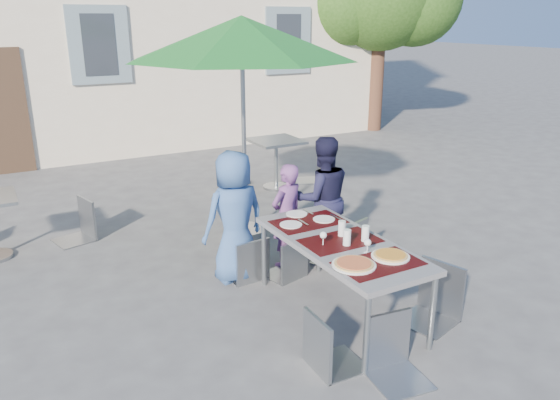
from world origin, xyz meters
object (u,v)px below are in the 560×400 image
chair_2 (348,215)px  bg_chair_r_0 (76,196)px  child_2 (322,198)px  chair_0 (248,234)px  pizza_near_right (390,256)px  bg_chair_r_1 (314,148)px  chair_3 (329,309)px  patio_umbrella (242,40)px  cafe_table_1 (276,154)px  child_1 (287,216)px  chair_4 (439,260)px  dining_table (340,246)px  child_0 (235,217)px  chair_5 (397,313)px  chair_1 (289,235)px  bg_chair_l_1 (228,164)px  pizza_near_left (354,264)px

chair_2 → bg_chair_r_0: (-2.48, 2.29, -0.05)m
child_2 → chair_0: size_ratio=1.60×
pizza_near_right → bg_chair_r_1: 4.84m
pizza_near_right → chair_0: size_ratio=0.36×
child_2 → chair_3: 2.21m
pizza_near_right → patio_umbrella: size_ratio=0.12×
cafe_table_1 → child_1: bearing=-116.2°
child_1 → chair_2: size_ratio=1.13×
chair_0 → chair_2: (1.11, -0.23, 0.10)m
patio_umbrella → chair_4: bearing=-75.9°
chair_2 → chair_3: chair_2 is taller
child_1 → patio_umbrella: 2.10m
cafe_table_1 → child_2: bearing=-107.4°
cafe_table_1 → bg_chair_r_1: 0.78m
child_1 → cafe_table_1: bearing=-132.0°
dining_table → chair_4: size_ratio=1.82×
child_0 → child_1: child_0 is taller
child_2 → chair_5: 2.31m
child_1 → child_2: size_ratio=0.83×
chair_0 → bg_chair_r_1: bg_chair_r_1 is taller
dining_table → chair_2: (0.68, 0.82, -0.07)m
child_2 → chair_0: (-1.02, -0.15, -0.19)m
dining_table → chair_0: 1.15m
chair_3 → patio_umbrella: 3.48m
chair_2 → chair_0: bearing=168.1°
chair_3 → chair_1: bearing=71.2°
chair_2 → bg_chair_l_1: (-0.06, 3.14, -0.14)m
pizza_near_right → chair_0: bearing=110.8°
bg_chair_r_1 → cafe_table_1: bearing=-174.7°
child_2 → bg_chair_r_0: child_2 is taller
chair_0 → bg_chair_l_1: (1.05, 2.90, -0.04)m
child_1 → chair_0: 0.56m
pizza_near_left → child_1: 1.71m
pizza_near_left → child_2: 1.88m
child_0 → chair_2: (1.21, -0.33, -0.08)m
chair_1 → chair_4: size_ratio=0.85×
child_0 → bg_chair_r_1: size_ratio=1.45×
child_2 → chair_0: child_2 is taller
pizza_near_right → chair_1: (-0.20, 1.39, -0.27)m
pizza_near_right → child_0: (-0.70, 1.66, -0.06)m
child_2 → patio_umbrella: 2.04m
chair_0 → chair_4: bearing=-53.1°
chair_0 → patio_umbrella: (0.50, 1.12, 1.92)m
chair_2 → patio_umbrella: (-0.61, 1.35, 1.82)m
child_0 → chair_4: size_ratio=1.39×
chair_2 → chair_4: (0.06, -1.32, -0.02)m
bg_chair_r_0 → bg_chair_r_1: bearing=11.0°
child_0 → chair_0: child_0 is taller
chair_3 → bg_chair_r_0: bg_chair_r_0 is taller
chair_2 → patio_umbrella: size_ratio=0.39×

